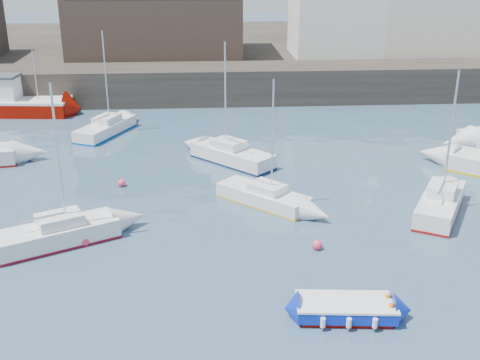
{
  "coord_description": "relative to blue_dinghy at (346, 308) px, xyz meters",
  "views": [
    {
      "loc": [
        -1.89,
        -16.48,
        12.66
      ],
      "look_at": [
        0.0,
        12.0,
        1.5
      ],
      "focal_mm": 45.0,
      "sensor_mm": 36.0,
      "label": 1
    }
  ],
  "objects": [
    {
      "name": "blue_dinghy",
      "position": [
        0.0,
        0.0,
        0.0
      ],
      "size": [
        3.73,
        2.05,
        0.69
      ],
      "color": "#810A00",
      "rests_on": "ground"
    },
    {
      "name": "sailboat_h",
      "position": [
        -11.93,
        23.7,
        0.09
      ],
      "size": [
        4.0,
        5.86,
        7.24
      ],
      "color": "silver",
      "rests_on": "ground"
    },
    {
      "name": "sailboat_c",
      "position": [
        6.86,
        8.72,
        0.17
      ],
      "size": [
        4.24,
        5.6,
        7.19
      ],
      "color": "silver",
      "rests_on": "ground"
    },
    {
      "name": "water",
      "position": [
        -3.17,
        -1.82,
        -0.38
      ],
      "size": [
        220.0,
        220.0,
        0.0
      ],
      "primitive_type": "plane",
      "color": "#2D4760",
      "rests_on": "ground"
    },
    {
      "name": "buoy_mid",
      "position": [
        -0.03,
        5.31,
        -0.38
      ],
      "size": [
        0.46,
        0.46,
        0.46
      ],
      "primitive_type": "sphere",
      "color": "#FE3860",
      "rests_on": "ground"
    },
    {
      "name": "warehouse",
      "position": [
        -9.17,
        41.18,
        6.24
      ],
      "size": [
        16.4,
        10.4,
        7.6
      ],
      "color": "#3D2D26",
      "rests_on": "land_strip"
    },
    {
      "name": "sailboat_f",
      "position": [
        -3.22,
        17.01,
        0.14
      ],
      "size": [
        5.27,
        5.35,
        7.4
      ],
      "color": "silver",
      "rests_on": "ground"
    },
    {
      "name": "sailboat_b",
      "position": [
        -1.9,
        10.48,
        0.05
      ],
      "size": [
        4.92,
        4.76,
        6.68
      ],
      "color": "silver",
      "rests_on": "ground"
    },
    {
      "name": "buoy_far",
      "position": [
        -9.64,
        13.48,
        -0.38
      ],
      "size": [
        0.43,
        0.43,
        0.43
      ],
      "primitive_type": "sphere",
      "color": "#FE3860",
      "rests_on": "ground"
    },
    {
      "name": "fishing_boat",
      "position": [
        -19.71,
        29.71,
        0.6
      ],
      "size": [
        7.91,
        3.57,
        5.09
      ],
      "color": "#810A00",
      "rests_on": "ground"
    },
    {
      "name": "buoy_near",
      "position": [
        -10.46,
        6.38,
        -0.38
      ],
      "size": [
        0.46,
        0.46,
        0.46
      ],
      "primitive_type": "sphere",
      "color": "#FE3860",
      "rests_on": "ground"
    },
    {
      "name": "quay_wall",
      "position": [
        -3.17,
        33.18,
        1.12
      ],
      "size": [
        90.0,
        5.0,
        3.0
      ],
      "primitive_type": "cube",
      "color": "#28231E",
      "rests_on": "ground"
    },
    {
      "name": "land_strip",
      "position": [
        -3.17,
        51.18,
        1.02
      ],
      "size": [
        90.0,
        32.0,
        2.8
      ],
      "primitive_type": "cube",
      "color": "#28231E",
      "rests_on": "ground"
    },
    {
      "name": "sailboat_a",
      "position": [
        -11.76,
        6.55,
        0.14
      ],
      "size": [
        5.86,
        4.2,
        7.36
      ],
      "color": "silver",
      "rests_on": "ground"
    },
    {
      "name": "bldg_east_d",
      "position": [
        7.83,
        39.68,
        6.98
      ],
      "size": [
        11.14,
        11.14,
        8.95
      ],
      "color": "white",
      "rests_on": "land_strip"
    }
  ]
}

